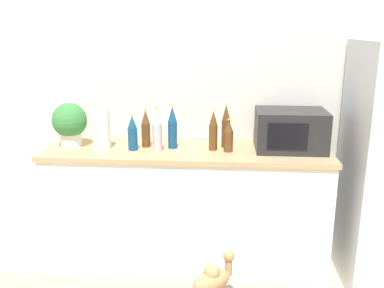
{
  "coord_description": "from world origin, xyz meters",
  "views": [
    {
      "loc": [
        -0.05,
        -0.53,
        1.77
      ],
      "look_at": [
        -0.2,
        1.41,
        1.24
      ],
      "focal_mm": 40.0,
      "sensor_mm": 36.0,
      "label": 1
    }
  ],
  "objects_px": {
    "back_bottle_2": "(226,126)",
    "back_bottle_5": "(229,136)",
    "microwave": "(290,130)",
    "back_bottle_4": "(146,129)",
    "back_bottle_6": "(213,131)",
    "paper_towel_roll": "(101,130)",
    "camel_figurine": "(213,279)",
    "back_bottle_1": "(172,128)",
    "back_bottle_3": "(133,133)",
    "back_bottle_0": "(157,130)",
    "potted_plant": "(70,123)"
  },
  "relations": [
    {
      "from": "potted_plant",
      "to": "back_bottle_0",
      "type": "bearing_deg",
      "value": -6.14
    },
    {
      "from": "back_bottle_5",
      "to": "back_bottle_6",
      "type": "xyz_separation_m",
      "value": [
        -0.11,
        0.03,
        0.03
      ]
    },
    {
      "from": "microwave",
      "to": "back_bottle_6",
      "type": "relative_size",
      "value": 1.68
    },
    {
      "from": "camel_figurine",
      "to": "back_bottle_5",
      "type": "bearing_deg",
      "value": 88.53
    },
    {
      "from": "microwave",
      "to": "back_bottle_4",
      "type": "bearing_deg",
      "value": -179.58
    },
    {
      "from": "microwave",
      "to": "back_bottle_1",
      "type": "xyz_separation_m",
      "value": [
        -0.83,
        -0.03,
        0.01
      ]
    },
    {
      "from": "back_bottle_2",
      "to": "microwave",
      "type": "bearing_deg",
      "value": -3.24
    },
    {
      "from": "back_bottle_1",
      "to": "back_bottle_5",
      "type": "xyz_separation_m",
      "value": [
        0.4,
        -0.06,
        -0.04
      ]
    },
    {
      "from": "back_bottle_2",
      "to": "back_bottle_3",
      "type": "height_order",
      "value": "back_bottle_2"
    },
    {
      "from": "paper_towel_roll",
      "to": "back_bottle_0",
      "type": "bearing_deg",
      "value": -2.54
    },
    {
      "from": "back_bottle_2",
      "to": "back_bottle_4",
      "type": "xyz_separation_m",
      "value": [
        -0.57,
        -0.03,
        -0.02
      ]
    },
    {
      "from": "back_bottle_2",
      "to": "back_bottle_4",
      "type": "relative_size",
      "value": 1.16
    },
    {
      "from": "paper_towel_roll",
      "to": "back_bottle_1",
      "type": "bearing_deg",
      "value": 6.99
    },
    {
      "from": "back_bottle_4",
      "to": "back_bottle_6",
      "type": "xyz_separation_m",
      "value": [
        0.48,
        -0.05,
        0.01
      ]
    },
    {
      "from": "back_bottle_5",
      "to": "camel_figurine",
      "type": "bearing_deg",
      "value": -91.47
    },
    {
      "from": "microwave",
      "to": "back_bottle_5",
      "type": "height_order",
      "value": "microwave"
    },
    {
      "from": "microwave",
      "to": "back_bottle_6",
      "type": "height_order",
      "value": "back_bottle_6"
    },
    {
      "from": "back_bottle_2",
      "to": "back_bottle_3",
      "type": "distance_m",
      "value": 0.66
    },
    {
      "from": "back_bottle_4",
      "to": "paper_towel_roll",
      "type": "bearing_deg",
      "value": -164.48
    },
    {
      "from": "potted_plant",
      "to": "camel_figurine",
      "type": "relative_size",
      "value": 1.85
    },
    {
      "from": "paper_towel_roll",
      "to": "back_bottle_6",
      "type": "height_order",
      "value": "back_bottle_6"
    },
    {
      "from": "back_bottle_5",
      "to": "potted_plant",
      "type": "bearing_deg",
      "value": 177.63
    },
    {
      "from": "potted_plant",
      "to": "microwave",
      "type": "distance_m",
      "value": 1.57
    },
    {
      "from": "potted_plant",
      "to": "back_bottle_6",
      "type": "xyz_separation_m",
      "value": [
        1.03,
        -0.01,
        -0.04
      ]
    },
    {
      "from": "back_bottle_1",
      "to": "back_bottle_2",
      "type": "height_order",
      "value": "back_bottle_2"
    },
    {
      "from": "microwave",
      "to": "back_bottle_5",
      "type": "bearing_deg",
      "value": -168.7
    },
    {
      "from": "potted_plant",
      "to": "camel_figurine",
      "type": "distance_m",
      "value": 2.15
    },
    {
      "from": "microwave",
      "to": "back_bottle_2",
      "type": "xyz_separation_m",
      "value": [
        -0.45,
        0.03,
        0.01
      ]
    },
    {
      "from": "back_bottle_2",
      "to": "back_bottle_5",
      "type": "bearing_deg",
      "value": -79.84
    },
    {
      "from": "back_bottle_2",
      "to": "paper_towel_roll",
      "type": "bearing_deg",
      "value": -172.41
    },
    {
      "from": "paper_towel_roll",
      "to": "back_bottle_4",
      "type": "relative_size",
      "value": 1.01
    },
    {
      "from": "microwave",
      "to": "back_bottle_1",
      "type": "distance_m",
      "value": 0.83
    },
    {
      "from": "back_bottle_5",
      "to": "back_bottle_1",
      "type": "bearing_deg",
      "value": 171.94
    },
    {
      "from": "back_bottle_2",
      "to": "camel_figurine",
      "type": "relative_size",
      "value": 1.87
    },
    {
      "from": "back_bottle_5",
      "to": "back_bottle_3",
      "type": "bearing_deg",
      "value": -178.67
    },
    {
      "from": "paper_towel_roll",
      "to": "back_bottle_6",
      "type": "xyz_separation_m",
      "value": [
        0.78,
        0.04,
        -0.0
      ]
    },
    {
      "from": "back_bottle_1",
      "to": "back_bottle_6",
      "type": "bearing_deg",
      "value": -4.73
    },
    {
      "from": "camel_figurine",
      "to": "back_bottle_0",
      "type": "bearing_deg",
      "value": 103.97
    },
    {
      "from": "back_bottle_5",
      "to": "back_bottle_6",
      "type": "bearing_deg",
      "value": 163.31
    },
    {
      "from": "back_bottle_0",
      "to": "back_bottle_1",
      "type": "height_order",
      "value": "same"
    },
    {
      "from": "paper_towel_roll",
      "to": "back_bottle_5",
      "type": "bearing_deg",
      "value": 0.3
    },
    {
      "from": "paper_towel_roll",
      "to": "back_bottle_4",
      "type": "xyz_separation_m",
      "value": [
        0.3,
        0.08,
        -0.01
      ]
    },
    {
      "from": "potted_plant",
      "to": "back_bottle_6",
      "type": "relative_size",
      "value": 1.1
    },
    {
      "from": "potted_plant",
      "to": "back_bottle_3",
      "type": "relative_size",
      "value": 1.24
    },
    {
      "from": "potted_plant",
      "to": "back_bottle_2",
      "type": "distance_m",
      "value": 1.12
    },
    {
      "from": "back_bottle_4",
      "to": "microwave",
      "type": "bearing_deg",
      "value": 0.42
    },
    {
      "from": "back_bottle_2",
      "to": "back_bottle_5",
      "type": "xyz_separation_m",
      "value": [
        0.02,
        -0.11,
        -0.04
      ]
    },
    {
      "from": "paper_towel_roll",
      "to": "back_bottle_0",
      "type": "xyz_separation_m",
      "value": [
        0.4,
        -0.02,
        0.01
      ]
    },
    {
      "from": "back_bottle_5",
      "to": "back_bottle_2",
      "type": "bearing_deg",
      "value": 100.16
    },
    {
      "from": "potted_plant",
      "to": "paper_towel_roll",
      "type": "distance_m",
      "value": 0.25
    }
  ]
}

